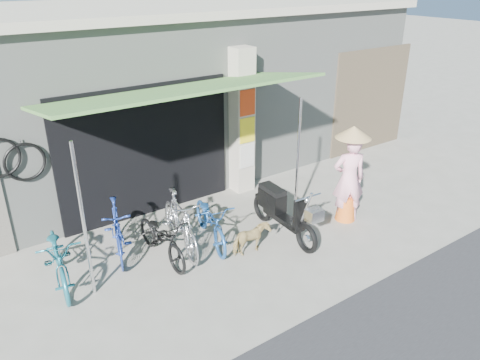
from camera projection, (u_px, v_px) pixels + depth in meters
ground at (284, 251)px, 7.90m from camera, size 80.00×80.00×0.00m
bicycle_shop at (146, 87)px, 10.94m from camera, size 12.30×5.30×3.66m
shop_pillar at (241, 122)px, 9.56m from camera, size 0.42×0.44×3.00m
awning at (183, 93)px, 7.61m from camera, size 4.60×1.88×2.72m
neighbour_right at (370, 100)px, 11.92m from camera, size 2.60×0.06×2.60m
bike_teal at (59, 257)px, 6.94m from camera, size 0.83×1.77×0.89m
bike_blue at (117, 230)px, 7.64m from camera, size 0.88×1.59×0.92m
bike_black at (162, 238)px, 7.53m from camera, size 0.56×1.52×0.79m
bike_silver at (180, 222)px, 7.77m from camera, size 0.74×1.73×1.01m
bike_navy at (211, 221)px, 8.01m from camera, size 0.92×1.68×0.84m
street_dog at (251, 239)px, 7.73m from camera, size 0.64×0.30×0.54m
moped at (282, 211)px, 8.22m from camera, size 0.52×1.82×1.03m
nun at (349, 175)px, 8.55m from camera, size 0.72×0.64×1.85m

